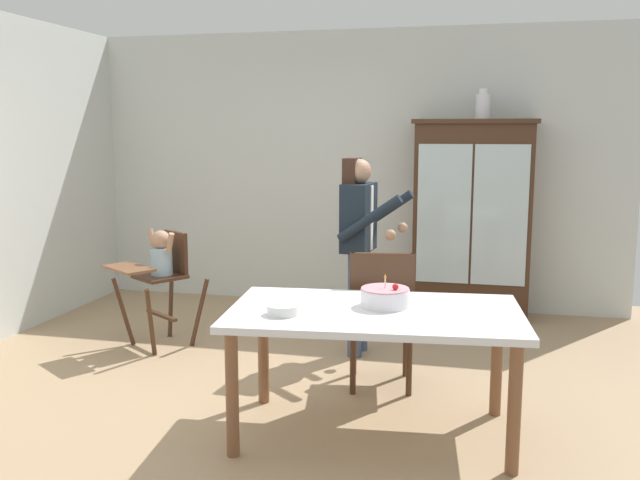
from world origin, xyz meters
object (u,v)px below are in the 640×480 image
object	(u,v)px
dining_table	(375,325)
birthday_cake	(385,297)
high_chair_with_toddler	(160,267)
dining_chair_far_side	(381,310)
china_cabinet	(472,219)
ceramic_vase	(483,106)
adult_person	(359,232)
serving_bowl	(283,310)

from	to	relation	value
dining_table	birthday_cake	size ratio (longest dim) A/B	6.13
high_chair_with_toddler	dining_chair_far_side	bearing A→B (deg)	16.67
china_cabinet	birthday_cake	distance (m)	2.68
ceramic_vase	dining_chair_far_side	xyz separation A→B (m)	(-0.61, -2.05, -1.40)
china_cabinet	birthday_cake	xyz separation A→B (m)	(-0.44, -2.65, -0.13)
adult_person	dining_table	world-z (taller)	adult_person
birthday_cake	serving_bowl	size ratio (longest dim) A/B	1.56
china_cabinet	ceramic_vase	bearing A→B (deg)	3.37
high_chair_with_toddler	birthday_cake	world-z (taller)	high_chair_with_toddler
china_cabinet	dining_chair_far_side	bearing A→B (deg)	-104.83
ceramic_vase	birthday_cake	world-z (taller)	ceramic_vase
ceramic_vase	high_chair_with_toddler	size ratio (longest dim) A/B	0.28
china_cabinet	adult_person	bearing A→B (deg)	-121.97
china_cabinet	adult_person	xyz separation A→B (m)	(-0.82, -1.32, 0.04)
adult_person	serving_bowl	size ratio (longest dim) A/B	8.50
adult_person	dining_chair_far_side	xyz separation A→B (m)	(0.28, -0.73, -0.41)
high_chair_with_toddler	adult_person	world-z (taller)	adult_person
serving_bowl	dining_chair_far_side	world-z (taller)	dining_chair_far_side
ceramic_vase	birthday_cake	distance (m)	2.94
high_chair_with_toddler	dining_table	distance (m)	2.30
dining_chair_far_side	ceramic_vase	bearing A→B (deg)	-115.94
china_cabinet	dining_table	world-z (taller)	china_cabinet
dining_chair_far_side	china_cabinet	bearing A→B (deg)	-114.34
adult_person	serving_bowl	bearing A→B (deg)	-178.64
china_cabinet	dining_table	distance (m)	2.79
high_chair_with_toddler	dining_chair_far_side	distance (m)	1.96
dining_table	serving_bowl	bearing A→B (deg)	-155.39
adult_person	birthday_cake	xyz separation A→B (m)	(0.38, -1.33, -0.17)
ceramic_vase	dining_table	bearing A→B (deg)	-101.34
ceramic_vase	adult_person	bearing A→B (deg)	-123.82
china_cabinet	adult_person	distance (m)	1.56
china_cabinet	high_chair_with_toddler	distance (m)	2.85
adult_person	dining_table	xyz separation A→B (m)	(0.34, -1.41, -0.32)
serving_bowl	birthday_cake	bearing A→B (deg)	30.17
china_cabinet	birthday_cake	size ratio (longest dim) A/B	6.56
china_cabinet	ceramic_vase	xyz separation A→B (m)	(0.06, 0.00, 1.03)
dining_table	birthday_cake	xyz separation A→B (m)	(0.05, 0.08, 0.14)
adult_person	dining_table	distance (m)	1.48
birthday_cake	serving_bowl	world-z (taller)	birthday_cake
adult_person	ceramic_vase	bearing A→B (deg)	-27.72
high_chair_with_toddler	birthday_cake	xyz separation A→B (m)	(1.98, -1.16, 0.14)
ceramic_vase	adult_person	xyz separation A→B (m)	(-0.89, -1.32, -0.99)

